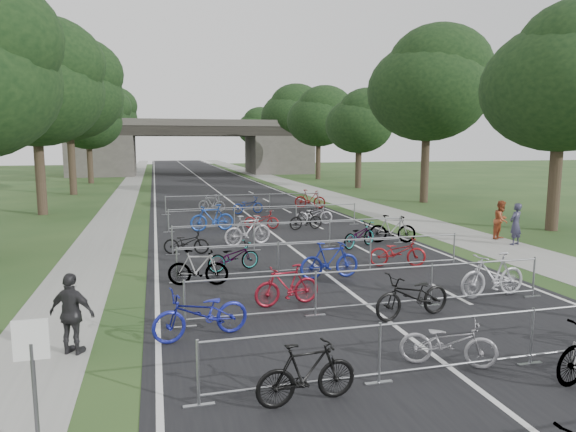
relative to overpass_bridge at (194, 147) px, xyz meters
name	(u,v)px	position (x,y,z in m)	size (l,w,h in m)	color
road	(206,182)	(0.00, -15.00, -3.53)	(11.00, 140.00, 0.01)	black
sidewalk_right	(280,181)	(8.00, -15.00, -3.53)	(3.00, 140.00, 0.01)	gray
sidewalk_left	(131,184)	(-7.50, -15.00, -3.53)	(2.00, 140.00, 0.01)	gray
lane_markings	(206,183)	(0.00, -15.00, -3.53)	(0.12, 140.00, 0.00)	silver
overpass_bridge	(194,147)	(0.00, 0.00, 0.00)	(31.00, 8.00, 7.05)	#45423D
park_sign	(32,360)	(-6.80, -62.00, -2.27)	(0.45, 0.06, 1.83)	#4C4C51
tree_right_0	(565,81)	(13.11, -49.07, 3.39)	(7.17, 7.17, 10.93)	#33261C
tree_left_1	(36,85)	(-11.39, -37.07, 3.77)	(7.56, 7.56, 11.53)	#33261C
tree_right_1	(430,86)	(13.11, -37.07, 4.37)	(8.18, 8.18, 12.47)	#33261C
tree_left_2	(69,91)	(-11.39, -25.07, 4.58)	(8.40, 8.40, 12.81)	#33261C
tree_right_2	(361,122)	(13.11, -25.07, 2.41)	(6.16, 6.16, 9.39)	#33261C
tree_left_3	(89,119)	(-11.39, -13.07, 2.96)	(6.72, 6.72, 10.25)	#33261C
tree_right_3	(320,118)	(13.11, -13.07, 3.39)	(7.17, 7.17, 10.93)	#33261C
tree_left_4	(100,117)	(-11.39, -1.07, 3.77)	(7.56, 7.56, 11.53)	#33261C
tree_right_4	(292,115)	(13.11, -1.07, 4.37)	(8.18, 8.18, 12.47)	#33261C
tree_left_5	(108,115)	(-11.39, 10.93, 4.58)	(8.40, 8.40, 12.81)	#33261C
tree_right_5	(272,131)	(13.11, 10.93, 2.41)	(6.16, 6.16, 9.39)	#33261C
tree_left_6	(115,129)	(-11.39, 22.93, 2.96)	(6.72, 6.72, 10.25)	#33261C
tree_right_6	(257,127)	(13.11, 22.93, 3.39)	(7.17, 7.17, 10.93)	#33261C
barrier_row_1	(459,345)	(0.00, -61.40, -2.99)	(9.70, 0.08, 1.10)	#919499
barrier_row_2	(375,289)	(0.00, -57.80, -2.99)	(9.70, 0.08, 1.10)	#919499
barrier_row_3	(325,257)	(0.00, -54.00, -2.99)	(9.70, 0.08, 1.10)	#919499
barrier_row_4	(293,235)	(0.00, -50.00, -2.99)	(9.70, 0.08, 1.10)	#919499
barrier_row_5	(266,217)	(0.00, -45.00, -2.99)	(9.70, 0.08, 1.10)	#919499
barrier_row_6	(245,203)	(0.00, -39.00, -2.99)	(9.70, 0.08, 1.10)	#919499
bike_4	(307,374)	(-2.94, -61.75, -3.03)	(0.48, 1.69, 1.02)	black
bike_5	(448,342)	(0.00, -61.08, -3.07)	(0.61, 1.76, 0.92)	#96949B
bike_8	(201,314)	(-4.30, -58.56, -2.99)	(0.73, 2.08, 1.09)	navy
bike_9	(287,286)	(-1.99, -56.86, -3.01)	(0.49, 1.75, 1.05)	maroon
bike_10	(413,296)	(0.65, -58.52, -2.99)	(0.72, 2.07, 1.09)	black
bike_11	(493,275)	(3.50, -57.56, -2.93)	(0.57, 2.02, 1.21)	#B4B4BC
bike_12	(198,268)	(-4.03, -54.42, -3.01)	(0.50, 1.76, 1.06)	#919499
bike_13	(233,257)	(-2.78, -52.96, -3.07)	(0.62, 1.78, 0.93)	#919499
bike_14	(329,261)	(-0.10, -54.67, -2.96)	(0.54, 1.90, 1.14)	navy
bike_15	(398,252)	(2.63, -53.76, -3.04)	(0.66, 1.89, 0.99)	maroon
bike_16	(186,243)	(-4.09, -50.01, -3.09)	(0.59, 1.69, 0.89)	black
bike_17	(248,231)	(-1.60, -48.98, -2.92)	(0.58, 2.06, 1.24)	#9B99A0
bike_18	(359,235)	(2.60, -50.49, -3.04)	(0.66, 1.89, 0.99)	#919499
bike_19	(392,229)	(4.30, -49.93, -2.95)	(0.54, 1.93, 1.16)	#919499
bike_20	(212,218)	(-2.61, -45.14, -2.91)	(0.58, 2.07, 1.24)	#1C429F
bike_21	(261,220)	(-0.23, -45.10, -3.09)	(0.59, 1.69, 0.89)	maroon
bike_22	(306,219)	(1.77, -45.90, -3.03)	(0.47, 1.68, 1.01)	black
bike_23	(314,215)	(2.60, -44.52, -3.02)	(0.68, 1.95, 1.03)	#ADACB3
bike_25	(212,203)	(-1.90, -38.48, -3.01)	(0.49, 1.75, 1.05)	#A5A5AD
bike_26	(248,206)	(0.07, -39.71, -3.05)	(0.64, 1.84, 0.97)	#1C379B
bike_27	(310,199)	(4.30, -38.29, -2.94)	(0.56, 1.97, 1.19)	maroon
pedestrian_a	(516,224)	(8.92, -51.59, -2.68)	(0.62, 0.41, 1.70)	#2D2D43
pedestrian_b	(501,220)	(9.20, -50.33, -2.70)	(0.81, 0.63, 1.66)	#974121
pedestrian_c	(72,314)	(-6.80, -58.73, -2.72)	(0.95, 0.39, 1.62)	#262628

